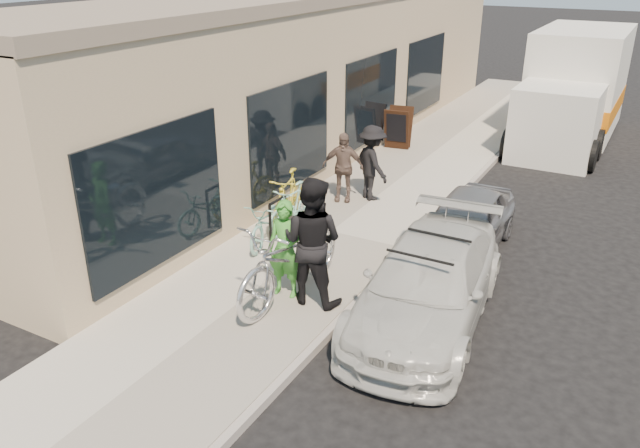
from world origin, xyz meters
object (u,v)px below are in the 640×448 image
at_px(bike_rack, 278,215).
at_px(cruiser_bike_c, 288,198).
at_px(moving_truck, 573,92).
at_px(sedan_white, 428,284).
at_px(cruiser_bike_a, 292,208).
at_px(man_standing, 312,241).
at_px(tandem_bike, 291,258).
at_px(bystander_a, 372,163).
at_px(woman_rider, 285,249).
at_px(bystander_b, 343,167).
at_px(sedan_silver, 465,223).
at_px(cruiser_bike_b, 269,221).
at_px(sandwich_board, 398,128).

bearing_deg(bike_rack, cruiser_bike_c, 106.06).
bearing_deg(moving_truck, sedan_white, -90.66).
bearing_deg(cruiser_bike_a, man_standing, -48.87).
bearing_deg(man_standing, tandem_bike, 8.11).
bearing_deg(tandem_bike, cruiser_bike_c, 126.37).
bearing_deg(sedan_white, cruiser_bike_c, 147.16).
height_order(bike_rack, bystander_a, bystander_a).
bearing_deg(cruiser_bike_a, moving_truck, 74.08).
bearing_deg(bike_rack, woman_rider, -54.17).
relative_size(sedan_white, bystander_a, 2.70).
relative_size(bike_rack, bystander_b, 0.53).
height_order(cruiser_bike_a, bystander_a, bystander_a).
relative_size(tandem_bike, bystander_b, 1.71).
bearing_deg(sedan_silver, cruiser_bike_b, -151.88).
relative_size(sandwich_board, bystander_a, 0.67).
distance_m(bike_rack, bystander_b, 2.35).
bearing_deg(sedan_white, bystander_a, 119.34).
height_order(sandwich_board, tandem_bike, tandem_bike).
bearing_deg(sandwich_board, woman_rider, -87.61).
height_order(sandwich_board, sedan_silver, sandwich_board).
distance_m(sedan_white, bystander_a, 4.68).
xyz_separation_m(bike_rack, cruiser_bike_c, (-0.20, 0.70, 0.05)).
bearing_deg(bike_rack, sandwich_board, 92.54).
distance_m(cruiser_bike_c, bystander_a, 2.20).
distance_m(sandwich_board, cruiser_bike_a, 6.06).
xyz_separation_m(tandem_bike, cruiser_bike_b, (-1.39, 1.49, -0.25)).
bearing_deg(cruiser_bike_b, cruiser_bike_c, 88.31).
distance_m(sandwich_board, sedan_white, 8.47).
height_order(sedan_white, cruiser_bike_c, sedan_white).
distance_m(bike_rack, cruiser_bike_a, 0.47).
bearing_deg(bystander_b, sedan_white, -64.97).
xyz_separation_m(sedan_white, man_standing, (-1.66, -0.53, 0.54)).
xyz_separation_m(moving_truck, man_standing, (-1.86, -12.09, -0.21)).
distance_m(woman_rider, cruiser_bike_b, 1.97).
bearing_deg(tandem_bike, sedan_white, 20.51).
relative_size(sedan_silver, bystander_a, 2.00).
bearing_deg(cruiser_bike_b, bike_rack, 67.74).
height_order(sedan_silver, tandem_bike, tandem_bike).
height_order(sedan_silver, cruiser_bike_c, cruiser_bike_c).
distance_m(sedan_silver, cruiser_bike_c, 3.41).
distance_m(sandwich_board, sedan_silver, 6.11).
relative_size(tandem_bike, cruiser_bike_b, 1.60).
height_order(bike_rack, woman_rider, woman_rider).
xyz_separation_m(sedan_silver, cruiser_bike_a, (-3.09, -0.99, 0.05)).
distance_m(bike_rack, cruiser_bike_b, 0.25).
height_order(woman_rider, cruiser_bike_b, woman_rider).
bearing_deg(bystander_b, cruiser_bike_a, -111.71).
height_order(cruiser_bike_a, cruiser_bike_c, cruiser_bike_c).
xyz_separation_m(sandwich_board, sedan_silver, (3.41, -5.06, -0.16)).
distance_m(sandwich_board, moving_truck, 5.50).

